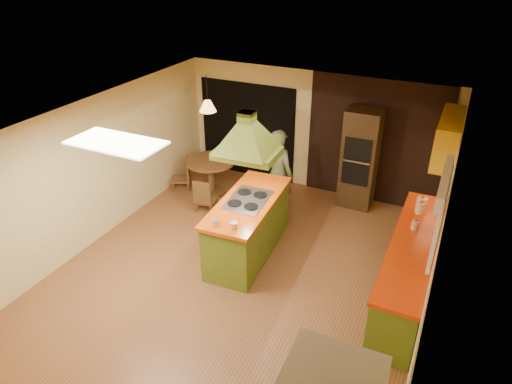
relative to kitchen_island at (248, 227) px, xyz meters
The scene contains 20 objects.
ground 0.73m from the kitchen_island, 74.27° to the right, with size 6.50×6.50×0.00m, color #975A31.
room_walls 0.90m from the kitchen_island, 74.27° to the right, with size 5.50×6.50×6.50m.
ceiling_plane 2.05m from the kitchen_island, 74.27° to the right, with size 6.50×6.50×0.00m, color silver.
brick_panel 3.15m from the kitchen_island, 63.01° to the left, with size 2.64×0.03×2.50m, color #381E14.
nook_opening 3.10m from the kitchen_island, 116.47° to the left, with size 2.20×0.03×2.10m, color black.
right_counter 2.59m from the kitchen_island, ahead, with size 0.62×3.05×0.92m.
upper_cabinets 3.51m from the kitchen_island, 32.10° to the left, with size 0.34×1.40×0.70m, color yellow.
window_right 3.10m from the kitchen_island, ahead, with size 0.12×1.35×1.06m.
fluor_panel 2.77m from the kitchen_island, 119.44° to the right, with size 1.20×0.60×0.03m, color white.
kitchen_island is the anchor object (origin of this frame).
range_hood 1.74m from the kitchen_island, 104.04° to the right, with size 0.98×0.73×0.78m.
man 1.42m from the kitchen_island, 92.08° to the left, with size 0.64×0.42×1.74m, color #484C28.
wall_oven 2.77m from the kitchen_island, 63.61° to the left, with size 0.65×0.60×1.98m.
dining_table 2.27m from the kitchen_island, 135.93° to the left, with size 1.00×1.00×0.75m.
chair_left 2.77m from the kitchen_island, 147.59° to the left, with size 0.38×0.38×0.69m, color brown, non-canonical shape.
chair_near 1.68m from the kitchen_island, 146.05° to the left, with size 0.38×0.38×0.69m, color brown, non-canonical shape.
pendant_lamp 2.66m from the kitchen_island, 135.93° to the left, with size 0.33×0.33×0.21m, color #FF9E3F.
canister_large 2.79m from the kitchen_island, 22.04° to the left, with size 0.16×0.16×0.24m, color #F2E3C3.
canister_medium 2.76m from the kitchen_island, 20.62° to the left, with size 0.14×0.14×0.19m, color beige.
canister_small 2.62m from the kitchen_island, 10.05° to the left, with size 0.11×0.11×0.14m, color beige.
Camera 1 is at (2.71, -5.18, 4.65)m, focal length 32.00 mm.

